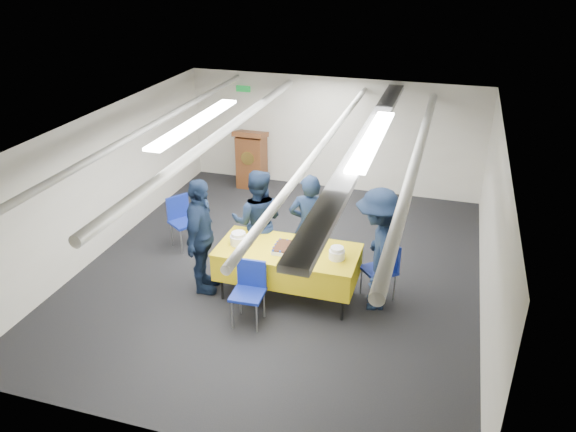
# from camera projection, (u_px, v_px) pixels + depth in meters

# --- Properties ---
(ground) EXTENTS (7.00, 7.00, 0.00)m
(ground) POSITION_uv_depth(u_px,v_px,m) (281.00, 269.00, 8.85)
(ground) COLOR black
(ground) RESTS_ON ground
(room_shell) EXTENTS (6.00, 7.00, 2.30)m
(room_shell) POSITION_uv_depth(u_px,v_px,m) (295.00, 153.00, 8.38)
(room_shell) COLOR silver
(room_shell) RESTS_ON ground
(serving_table) EXTENTS (1.99, 0.95, 0.77)m
(serving_table) POSITION_uv_depth(u_px,v_px,m) (288.00, 262.00, 7.94)
(serving_table) COLOR black
(serving_table) RESTS_ON ground
(sheet_cake) EXTENTS (0.48, 0.37, 0.09)m
(sheet_cake) POSITION_uv_depth(u_px,v_px,m) (291.00, 249.00, 7.78)
(sheet_cake) COLOR white
(sheet_cake) RESTS_ON serving_table
(plate_stack_left) EXTENTS (0.24, 0.24, 0.18)m
(plate_stack_left) POSITION_uv_depth(u_px,v_px,m) (239.00, 239.00, 7.96)
(plate_stack_left) COLOR white
(plate_stack_left) RESTS_ON serving_table
(plate_stack_right) EXTENTS (0.22, 0.22, 0.17)m
(plate_stack_right) POSITION_uv_depth(u_px,v_px,m) (337.00, 253.00, 7.59)
(plate_stack_right) COLOR white
(plate_stack_right) RESTS_ON serving_table
(podium) EXTENTS (0.62, 0.53, 1.25)m
(podium) POSITION_uv_depth(u_px,v_px,m) (252.00, 159.00, 11.62)
(podium) COLOR brown
(podium) RESTS_ON ground
(chair_near) EXTENTS (0.44, 0.44, 0.87)m
(chair_near) POSITION_uv_depth(u_px,v_px,m) (250.00, 286.00, 7.44)
(chair_near) COLOR gray
(chair_near) RESTS_ON ground
(chair_right) EXTENTS (0.59, 0.59, 0.87)m
(chair_right) POSITION_uv_depth(u_px,v_px,m) (384.00, 264.00, 7.95)
(chair_right) COLOR gray
(chair_right) RESTS_ON ground
(chair_left) EXTENTS (0.58, 0.58, 0.87)m
(chair_left) POSITION_uv_depth(u_px,v_px,m) (181.00, 216.00, 9.34)
(chair_left) COLOR gray
(chair_left) RESTS_ON ground
(sailor_a) EXTENTS (0.68, 0.52, 1.66)m
(sailor_a) POSITION_uv_depth(u_px,v_px,m) (309.00, 227.00, 8.35)
(sailor_a) COLOR black
(sailor_a) RESTS_ON ground
(sailor_b) EXTENTS (0.92, 0.79, 1.66)m
(sailor_b) POSITION_uv_depth(u_px,v_px,m) (258.00, 222.00, 8.48)
(sailor_b) COLOR black
(sailor_b) RESTS_ON ground
(sailor_c) EXTENTS (0.60, 1.08, 1.74)m
(sailor_c) POSITION_uv_depth(u_px,v_px,m) (201.00, 237.00, 7.97)
(sailor_c) COLOR black
(sailor_c) RESTS_ON ground
(sailor_d) EXTENTS (0.81, 1.22, 1.77)m
(sailor_d) POSITION_uv_depth(u_px,v_px,m) (377.00, 250.00, 7.60)
(sailor_d) COLOR black
(sailor_d) RESTS_ON ground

